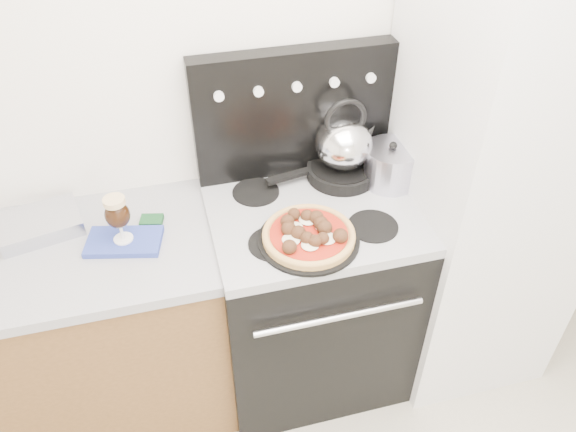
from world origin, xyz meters
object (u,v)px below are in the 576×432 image
object	(u,v)px
tea_kettle	(344,140)
oven_mitt	(124,242)
fridge	(488,178)
base_cabinet	(35,348)
stove_body	(309,297)
beer_glass	(119,219)
pizza_pan	(309,240)
skillet	(342,171)
stock_pot	(390,167)
pizza	(309,234)

from	to	relation	value
tea_kettle	oven_mitt	bearing A→B (deg)	-160.71
fridge	base_cabinet	bearing A→B (deg)	178.41
stove_body	oven_mitt	world-z (taller)	oven_mitt
beer_glass	pizza_pan	world-z (taller)	beer_glass
pizza_pan	skillet	world-z (taller)	skillet
stove_body	pizza_pan	size ratio (longest dim) A/B	2.50
base_cabinet	stock_pot	bearing A→B (deg)	2.41
beer_glass	tea_kettle	world-z (taller)	tea_kettle
stove_body	skillet	world-z (taller)	skillet
fridge	pizza	distance (m)	0.77
oven_mitt	beer_glass	world-z (taller)	beer_glass
base_cabinet	beer_glass	xyz separation A→B (m)	(0.43, -0.02, 0.58)
oven_mitt	beer_glass	xyz separation A→B (m)	(0.00, 0.00, 0.10)
beer_glass	skillet	xyz separation A→B (m)	(0.85, 0.17, -0.07)
tea_kettle	stock_pot	bearing A→B (deg)	-18.34
oven_mitt	stock_pot	distance (m)	1.02
oven_mitt	pizza	xyz separation A→B (m)	(0.62, -0.17, 0.04)
fridge	tea_kettle	xyz separation A→B (m)	(-0.53, 0.19, 0.14)
pizza_pan	tea_kettle	xyz separation A→B (m)	(0.23, 0.33, 0.16)
base_cabinet	fridge	bearing A→B (deg)	-1.59
skillet	stock_pot	bearing A→B (deg)	-26.60
stove_body	pizza_pan	world-z (taller)	pizza_pan
oven_mitt	pizza	size ratio (longest dim) A/B	0.80
pizza_pan	skillet	bearing A→B (deg)	55.16
beer_glass	pizza_pan	distance (m)	0.64
fridge	oven_mitt	xyz separation A→B (m)	(-1.38, 0.03, -0.04)
base_cabinet	pizza_pan	distance (m)	1.17
pizza_pan	tea_kettle	world-z (taller)	tea_kettle
pizza	beer_glass	bearing A→B (deg)	164.82
stove_body	stock_pot	world-z (taller)	stock_pot
beer_glass	stock_pot	world-z (taller)	beer_glass
base_cabinet	stove_body	size ratio (longest dim) A/B	1.65
beer_glass	stock_pot	distance (m)	1.02
pizza	skillet	bearing A→B (deg)	55.16
base_cabinet	stove_body	distance (m)	1.11
oven_mitt	stock_pot	bearing A→B (deg)	4.66
oven_mitt	skillet	distance (m)	0.86
base_cabinet	pizza	xyz separation A→B (m)	(1.04, -0.19, 0.52)
oven_mitt	pizza_pan	distance (m)	0.64
base_cabinet	fridge	size ratio (longest dim) A/B	0.76
skillet	fridge	bearing A→B (deg)	-20.05
pizza_pan	pizza	distance (m)	0.03
pizza_pan	tea_kettle	distance (m)	0.44
stove_body	beer_glass	size ratio (longest dim) A/B	4.84
stove_body	oven_mitt	bearing A→B (deg)	179.74
beer_glass	pizza_pan	size ratio (longest dim) A/B	0.52
oven_mitt	stove_body	bearing A→B (deg)	-0.26
pizza_pan	stock_pot	size ratio (longest dim) A/B	1.75
base_cabinet	fridge	world-z (taller)	fridge
oven_mitt	pizza_pan	size ratio (longest dim) A/B	0.72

